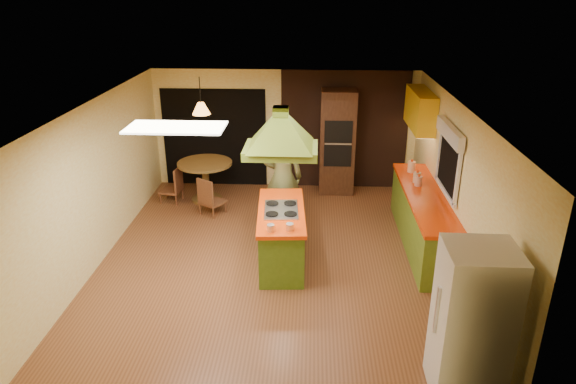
# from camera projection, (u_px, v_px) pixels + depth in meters

# --- Properties ---
(ground) EXTENTS (6.50, 6.50, 0.00)m
(ground) POSITION_uv_depth(u_px,v_px,m) (274.00, 258.00, 8.31)
(ground) COLOR brown
(ground) RESTS_ON ground
(room_walls) EXTENTS (5.50, 6.50, 6.50)m
(room_walls) POSITION_uv_depth(u_px,v_px,m) (273.00, 186.00, 7.83)
(room_walls) COLOR #FFF4B6
(room_walls) RESTS_ON ground
(ceiling_plane) EXTENTS (6.50, 6.50, 0.00)m
(ceiling_plane) POSITION_uv_depth(u_px,v_px,m) (272.00, 105.00, 7.36)
(ceiling_plane) COLOR silver
(ceiling_plane) RESTS_ON room_walls
(brick_panel) EXTENTS (2.64, 0.03, 2.50)m
(brick_panel) POSITION_uv_depth(u_px,v_px,m) (344.00, 130.00, 10.76)
(brick_panel) COLOR #381E14
(brick_panel) RESTS_ON ground
(nook_opening) EXTENTS (2.20, 0.03, 2.10)m
(nook_opening) POSITION_uv_depth(u_px,v_px,m) (215.00, 138.00, 10.96)
(nook_opening) COLOR black
(nook_opening) RESTS_ON ground
(right_counter) EXTENTS (0.62, 3.05, 0.92)m
(right_counter) POSITION_uv_depth(u_px,v_px,m) (422.00, 219.00, 8.58)
(right_counter) COLOR olive
(right_counter) RESTS_ON ground
(upper_cabinets) EXTENTS (0.34, 1.40, 0.70)m
(upper_cabinets) POSITION_uv_depth(u_px,v_px,m) (420.00, 110.00, 9.48)
(upper_cabinets) COLOR yellow
(upper_cabinets) RESTS_ON room_walls
(window_right) EXTENTS (0.12, 1.35, 1.06)m
(window_right) POSITION_uv_depth(u_px,v_px,m) (450.00, 148.00, 7.88)
(window_right) COLOR black
(window_right) RESTS_ON room_walls
(fluor_panel) EXTENTS (1.20, 0.60, 0.03)m
(fluor_panel) POSITION_uv_depth(u_px,v_px,m) (176.00, 127.00, 6.30)
(fluor_panel) COLOR white
(fluor_panel) RESTS_ON ceiling_plane
(kitchen_island) EXTENTS (0.82, 1.81, 0.90)m
(kitchen_island) POSITION_uv_depth(u_px,v_px,m) (281.00, 235.00, 8.06)
(kitchen_island) COLOR #547B1E
(kitchen_island) RESTS_ON ground
(range_hood) EXTENTS (1.08, 0.78, 0.80)m
(range_hood) POSITION_uv_depth(u_px,v_px,m) (281.00, 124.00, 7.37)
(range_hood) COLOR #60761D
(range_hood) RESTS_ON ceiling_plane
(man) EXTENTS (0.73, 0.51, 1.92)m
(man) POSITION_uv_depth(u_px,v_px,m) (283.00, 177.00, 9.01)
(man) COLOR brown
(man) RESTS_ON ground
(refrigerator) EXTENTS (0.73, 0.69, 1.74)m
(refrigerator) POSITION_uv_depth(u_px,v_px,m) (472.00, 323.00, 5.31)
(refrigerator) COLOR white
(refrigerator) RESTS_ON ground
(wall_oven) EXTENTS (0.72, 0.60, 2.16)m
(wall_oven) POSITION_uv_depth(u_px,v_px,m) (337.00, 142.00, 10.57)
(wall_oven) COLOR #4F2C19
(wall_oven) RESTS_ON ground
(dining_table) EXTENTS (1.09, 1.09, 0.81)m
(dining_table) POSITION_uv_depth(u_px,v_px,m) (205.00, 173.00, 10.30)
(dining_table) COLOR brown
(dining_table) RESTS_ON ground
(chair_left) EXTENTS (0.45, 0.45, 0.72)m
(chair_left) POSITION_uv_depth(u_px,v_px,m) (171.00, 184.00, 10.32)
(chair_left) COLOR brown
(chair_left) RESTS_ON ground
(chair_near) EXTENTS (0.56, 0.56, 0.74)m
(chair_near) POSITION_uv_depth(u_px,v_px,m) (212.00, 195.00, 9.77)
(chair_near) COLOR brown
(chair_near) RESTS_ON ground
(pendant_lamp) EXTENTS (0.38, 0.38, 0.23)m
(pendant_lamp) POSITION_uv_depth(u_px,v_px,m) (201.00, 108.00, 9.80)
(pendant_lamp) COLOR #FF9E3F
(pendant_lamp) RESTS_ON ceiling_plane
(canister_large) EXTENTS (0.16, 0.16, 0.20)m
(canister_large) POSITION_uv_depth(u_px,v_px,m) (412.00, 167.00, 9.34)
(canister_large) COLOR #FFEDCD
(canister_large) RESTS_ON right_counter
(canister_medium) EXTENTS (0.16, 0.16, 0.18)m
(canister_medium) POSITION_uv_depth(u_px,v_px,m) (417.00, 178.00, 8.85)
(canister_medium) COLOR beige
(canister_medium) RESTS_ON right_counter
(canister_small) EXTENTS (0.16, 0.16, 0.17)m
(canister_small) POSITION_uv_depth(u_px,v_px,m) (418.00, 181.00, 8.72)
(canister_small) COLOR beige
(canister_small) RESTS_ON right_counter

